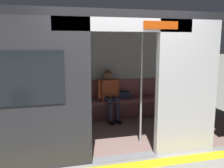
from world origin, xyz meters
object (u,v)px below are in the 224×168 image
bench_seat (99,105)px  handbag (124,95)px  person_seated (110,91)px  grab_pole_far (141,85)px  train_car (104,59)px  book (91,100)px  grab_pole_door (90,88)px

bench_seat → handbag: (-0.66, -0.07, 0.20)m
person_seated → grab_pole_far: bearing=98.2°
train_car → grab_pole_far: size_ratio=2.91×
book → grab_pole_far: size_ratio=0.10×
book → grab_pole_door: 1.86m
handbag → grab_pole_door: (1.14, 1.73, 0.54)m
train_car → book: train_car is taller
person_seated → train_car: bearing=69.2°
person_seated → book: bearing=-16.0°
handbag → grab_pole_door: grab_pole_door is taller
handbag → grab_pole_far: 1.75m
person_seated → grab_pole_door: (0.73, 1.60, 0.41)m
book → grab_pole_door: (0.31, 1.73, 0.61)m
grab_pole_far → book: bearing=-68.6°
train_car → book: (0.09, -1.02, -1.05)m
book → grab_pole_far: grab_pole_far is taller
bench_seat → person_seated: 0.42m
train_car → book: bearing=-85.0°
grab_pole_far → person_seated: bearing=-81.8°
handbag → grab_pole_door: 2.14m
book → grab_pole_far: bearing=116.7°
bench_seat → person_seated: person_seated is taller
person_seated → grab_pole_far: 1.60m
person_seated → grab_pole_door: bearing=65.4°
train_car → handbag: train_car is taller
bench_seat → handbag: size_ratio=12.23×
person_seated → handbag: person_seated is taller
handbag → book: 0.83m
handbag → book: size_ratio=1.18×
book → grab_pole_far: (-0.65, 1.66, 0.61)m
train_car → handbag: bearing=-126.2°
book → bench_seat: bearing=162.8°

